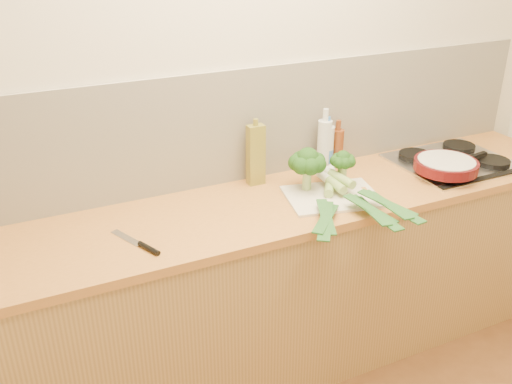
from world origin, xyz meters
TOP-DOWN VIEW (x-y plane):
  - room_shell at (0.00, 1.49)m, footprint 3.50×3.50m
  - counter at (0.00, 1.20)m, footprint 3.20×0.62m
  - gas_hob at (1.02, 1.20)m, footprint 0.58×0.50m
  - chopping_board at (0.23, 1.12)m, footprint 0.47×0.38m
  - broccoli_left at (0.16, 1.23)m, footprint 0.17×0.18m
  - broccoli_right at (0.33, 1.20)m, footprint 0.12×0.12m
  - leek_front at (0.21, 1.12)m, footprint 0.45×0.62m
  - leek_mid at (0.26, 1.05)m, footprint 0.10×0.62m
  - leek_back at (0.30, 1.08)m, footprint 0.13×0.70m
  - chefs_knife at (-0.66, 1.07)m, footprint 0.14×0.27m
  - skillet at (0.86, 1.08)m, footprint 0.45×0.31m
  - oil_tin at (-0.01, 1.42)m, footprint 0.08×0.05m
  - glass_bottle at (0.36, 1.41)m, footprint 0.07×0.07m
  - amber_bottle at (0.45, 1.43)m, footprint 0.06×0.06m
  - water_bottle at (0.37, 1.41)m, footprint 0.08×0.08m

SIDE VIEW (x-z plane):
  - counter at x=0.00m, z-range 0.00..0.90m
  - chopping_board at x=0.23m, z-range 0.90..0.91m
  - chefs_knife at x=-0.66m, z-range 0.90..0.92m
  - gas_hob at x=1.02m, z-range 0.89..0.93m
  - leek_front at x=0.21m, z-range 0.91..0.96m
  - leek_mid at x=0.26m, z-range 0.93..0.97m
  - skillet at x=0.86m, z-range 0.94..0.99m
  - leek_back at x=0.30m, z-range 0.95..0.99m
  - amber_bottle at x=0.45m, z-range 0.88..1.12m
  - water_bottle at x=0.37m, z-range 0.88..1.14m
  - broccoli_right at x=0.33m, z-range 0.95..1.12m
  - glass_bottle at x=0.36m, z-range 0.88..1.20m
  - broccoli_left at x=0.16m, z-range 0.95..1.15m
  - oil_tin at x=-0.01m, z-range 0.89..1.21m
  - room_shell at x=0.00m, z-range -0.58..2.92m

